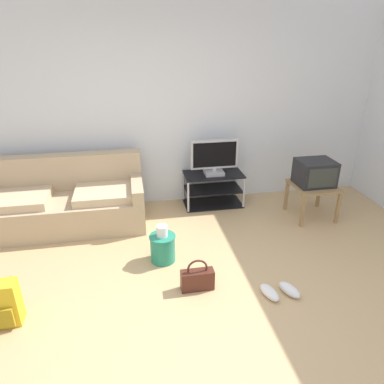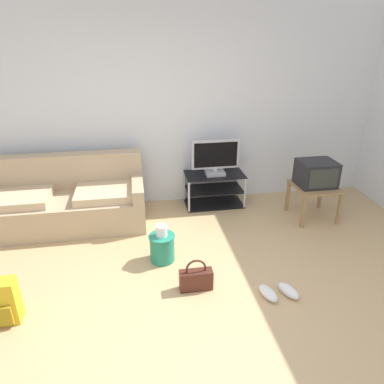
{
  "view_description": "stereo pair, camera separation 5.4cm",
  "coord_description": "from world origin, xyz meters",
  "views": [
    {
      "loc": [
        -0.48,
        -2.33,
        2.26
      ],
      "look_at": [
        0.17,
        1.25,
        0.63
      ],
      "focal_mm": 33.11,
      "sensor_mm": 36.0,
      "label": 1
    },
    {
      "loc": [
        -0.43,
        -2.34,
        2.26
      ],
      "look_at": [
        0.17,
        1.25,
        0.63
      ],
      "focal_mm": 33.11,
      "sensor_mm": 36.0,
      "label": 2
    }
  ],
  "objects": [
    {
      "name": "side_table",
      "position": [
        1.85,
        1.56,
        0.39
      ],
      "size": [
        0.55,
        0.55,
        0.46
      ],
      "color": "#9E7A4C",
      "rests_on": "ground_plane"
    },
    {
      "name": "sneakers_pair",
      "position": [
        0.81,
        0.13,
        0.04
      ],
      "size": [
        0.38,
        0.27,
        0.09
      ],
      "color": "white",
      "rests_on": "ground_plane"
    },
    {
      "name": "ground_plane",
      "position": [
        0.0,
        0.0,
        -0.01
      ],
      "size": [
        9.0,
        9.8,
        0.02
      ],
      "primitive_type": "cube",
      "color": "tan"
    },
    {
      "name": "cleaning_bucket",
      "position": [
        -0.21,
        0.9,
        0.18
      ],
      "size": [
        0.28,
        0.28,
        0.43
      ],
      "color": "#238466",
      "rests_on": "ground_plane"
    },
    {
      "name": "tv_stand",
      "position": [
        0.65,
        2.16,
        0.24
      ],
      "size": [
        0.82,
        0.44,
        0.47
      ],
      "color": "black",
      "rests_on": "ground_plane"
    },
    {
      "name": "handbag",
      "position": [
        0.06,
        0.36,
        0.11
      ],
      "size": [
        0.32,
        0.11,
        0.33
      ],
      "rotation": [
        0.0,
        0.0,
        -0.38
      ],
      "color": "#4C2319",
      "rests_on": "ground_plane"
    },
    {
      "name": "flat_tv",
      "position": [
        0.65,
        2.13,
        0.71
      ],
      "size": [
        0.66,
        0.22,
        0.49
      ],
      "color": "#B2B2B7",
      "rests_on": "tv_stand"
    },
    {
      "name": "couch",
      "position": [
        -1.34,
        1.92,
        0.31
      ],
      "size": [
        1.96,
        0.84,
        0.85
      ],
      "color": "tan",
      "rests_on": "ground_plane"
    },
    {
      "name": "wall_back",
      "position": [
        0.0,
        2.45,
        1.35
      ],
      "size": [
        9.0,
        0.1,
        2.7
      ],
      "primitive_type": "cube",
      "color": "silver",
      "rests_on": "ground_plane"
    },
    {
      "name": "crt_tv",
      "position": [
        1.85,
        1.58,
        0.62
      ],
      "size": [
        0.46,
        0.39,
        0.33
      ],
      "color": "#232326",
      "rests_on": "side_table"
    }
  ]
}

